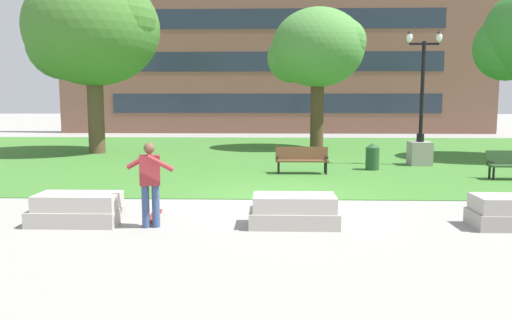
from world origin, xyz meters
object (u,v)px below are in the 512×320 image
object	(u,v)px
trash_bin	(372,156)
skateboard	(153,217)
concrete_block_center	(77,210)
lamp_post_center	(420,138)
concrete_block_left	(294,211)
person_skateboarder	(150,179)
park_bench_near_left	(302,158)

from	to	relation	value
trash_bin	skateboard	bearing A→B (deg)	-128.77
concrete_block_center	lamp_post_center	bearing A→B (deg)	43.87
lamp_post_center	trash_bin	xyz separation A→B (m)	(-2.07, -1.35, -0.54)
concrete_block_left	trash_bin	size ratio (longest dim) A/B	1.87
lamp_post_center	trash_bin	distance (m)	2.53
concrete_block_left	person_skateboarder	xyz separation A→B (m)	(-2.87, -0.19, 0.67)
concrete_block_center	skateboard	bearing A→B (deg)	12.90
skateboard	lamp_post_center	size ratio (longest dim) A/B	0.20
trash_bin	concrete_block_center	bearing A→B (deg)	-133.70
person_skateboarder	lamp_post_center	xyz separation A→B (m)	(8.12, 9.51, 0.07)
park_bench_near_left	lamp_post_center	distance (m)	5.21
person_skateboarder	skateboard	distance (m)	1.04
lamp_post_center	person_skateboarder	bearing A→B (deg)	-130.47
skateboard	trash_bin	world-z (taller)	trash_bin
concrete_block_center	park_bench_near_left	xyz separation A→B (m)	(5.04, 7.04, 0.23)
concrete_block_left	trash_bin	distance (m)	8.59
concrete_block_left	skateboard	world-z (taller)	concrete_block_left
concrete_block_center	lamp_post_center	xyz separation A→B (m)	(9.70, 9.32, 0.74)
lamp_post_center	concrete_block_center	bearing A→B (deg)	-136.13
concrete_block_left	skateboard	bearing A→B (deg)	173.31
concrete_block_center	skateboard	world-z (taller)	concrete_block_center
concrete_block_center	trash_bin	world-z (taller)	trash_bin
concrete_block_left	lamp_post_center	xyz separation A→B (m)	(5.24, 9.33, 0.74)
park_bench_near_left	trash_bin	world-z (taller)	trash_bin
concrete_block_center	trash_bin	size ratio (longest dim) A/B	1.88
skateboard	park_bench_near_left	world-z (taller)	park_bench_near_left
concrete_block_center	skateboard	size ratio (longest dim) A/B	1.76
skateboard	park_bench_near_left	bearing A→B (deg)	62.11
concrete_block_left	skateboard	distance (m)	2.99
concrete_block_center	trash_bin	bearing A→B (deg)	46.30
concrete_block_left	person_skateboarder	world-z (taller)	person_skateboarder
concrete_block_center	concrete_block_left	bearing A→B (deg)	-0.08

